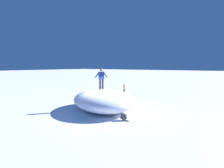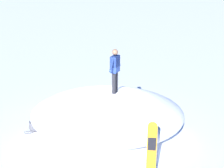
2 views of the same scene
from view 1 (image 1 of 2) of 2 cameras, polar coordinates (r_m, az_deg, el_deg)
ground at (r=12.35m, az=-3.96°, el=-9.32°), size 240.00×240.00×0.00m
snow_mound at (r=12.50m, az=-2.60°, el=-5.47°), size 6.42×6.89×1.55m
snowboarder_standing at (r=12.48m, az=-3.65°, el=2.20°), size 0.73×0.75×1.57m
snowboard_primary_upright at (r=14.90m, az=4.19°, el=-3.15°), size 0.26×0.30×1.71m
backpack_near at (r=10.39m, az=4.03°, el=-11.08°), size 0.29×0.67×0.43m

